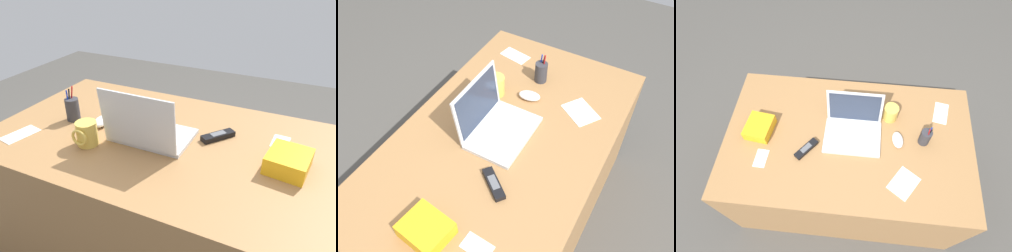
{
  "view_description": "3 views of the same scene",
  "coord_description": "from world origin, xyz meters",
  "views": [
    {
      "loc": [
        -0.56,
        1.09,
        1.44
      ],
      "look_at": [
        -0.03,
        -0.04,
        0.76
      ],
      "focal_mm": 34.03,
      "sensor_mm": 36.0,
      "label": 1
    },
    {
      "loc": [
        -0.94,
        -0.55,
        1.99
      ],
      "look_at": [
        0.04,
        0.01,
        0.75
      ],
      "focal_mm": 39.06,
      "sensor_mm": 36.0,
      "label": 2
    },
    {
      "loc": [
        0.06,
        -0.81,
        2.22
      ],
      "look_at": [
        -0.03,
        0.05,
        0.79
      ],
      "focal_mm": 30.03,
      "sensor_mm": 36.0,
      "label": 3
    }
  ],
  "objects": [
    {
      "name": "snack_bag",
      "position": [
        -0.55,
        0.01,
        0.75
      ],
      "size": [
        0.17,
        0.19,
        0.07
      ],
      "primitive_type": "cube",
      "rotation": [
        0.0,
        0.0,
        -0.13
      ],
      "color": "#F2AD19",
      "rests_on": "desk"
    },
    {
      "name": "paper_note_right",
      "position": [
        -0.5,
        -0.18,
        0.72
      ],
      "size": [
        0.08,
        0.12,
        0.0
      ],
      "primitive_type": "cube",
      "rotation": [
        0.0,
        0.0,
        -0.05
      ],
      "color": "white",
      "rests_on": "desk"
    },
    {
      "name": "cordless_phone",
      "position": [
        -0.24,
        -0.1,
        0.73
      ],
      "size": [
        0.13,
        0.15,
        0.03
      ],
      "color": "black",
      "rests_on": "desk"
    },
    {
      "name": "computer_mouse",
      "position": [
        0.3,
        0.02,
        0.74
      ],
      "size": [
        0.08,
        0.12,
        0.04
      ],
      "primitive_type": "ellipsoid",
      "rotation": [
        0.0,
        0.0,
        0.17
      ],
      "color": "white",
      "rests_on": "desk"
    },
    {
      "name": "desk",
      "position": [
        0.0,
        0.0,
        0.36
      ],
      "size": [
        1.52,
        0.91,
        0.72
      ],
      "primitive_type": "cube",
      "color": "#9E7042",
      "rests_on": "ground"
    },
    {
      "name": "ground_plane",
      "position": [
        0.0,
        0.0,
        0.0
      ],
      "size": [
        6.0,
        6.0,
        0.0
      ],
      "primitive_type": "plane",
      "color": "#4C4944"
    },
    {
      "name": "paper_note_near_laptop",
      "position": [
        0.33,
        -0.25,
        0.72
      ],
      "size": [
        0.2,
        0.21,
        0.0
      ],
      "primitive_type": "cube",
      "rotation": [
        0.0,
        0.0,
        -0.59
      ],
      "color": "white",
      "rests_on": "desk"
    },
    {
      "name": "laptop",
      "position": [
        0.02,
        0.05,
        0.77
      ],
      "size": [
        0.34,
        0.27,
        0.26
      ],
      "color": "silver",
      "rests_on": "desk"
    },
    {
      "name": "paper_note_left",
      "position": [
        0.57,
        0.25,
        0.72
      ],
      "size": [
        0.11,
        0.17,
        0.0
      ],
      "primitive_type": "cube",
      "rotation": [
        0.0,
        0.0,
        -0.19
      ],
      "color": "white",
      "rests_on": "desk"
    },
    {
      "name": "coffee_mug_white",
      "position": [
        0.25,
        0.19,
        0.77
      ],
      "size": [
        0.09,
        0.1,
        0.1
      ],
      "color": "#E0BC4C",
      "rests_on": "desk"
    },
    {
      "name": "pen_holder",
      "position": [
        0.45,
        0.03,
        0.77
      ],
      "size": [
        0.06,
        0.06,
        0.17
      ],
      "color": "#333338",
      "rests_on": "desk"
    }
  ]
}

